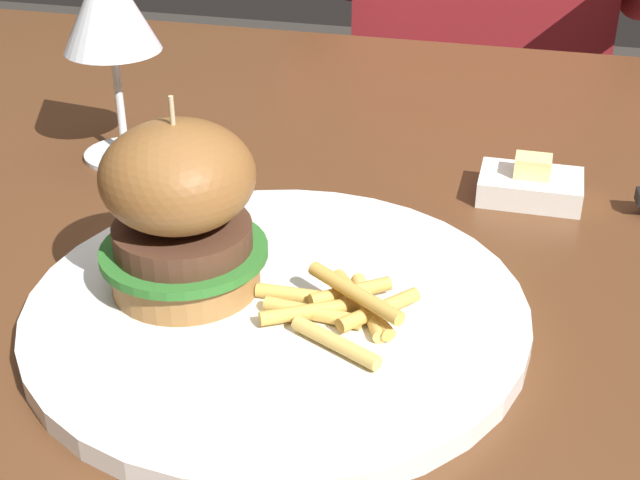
{
  "coord_description": "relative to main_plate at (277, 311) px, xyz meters",
  "views": [
    {
      "loc": [
        0.13,
        -0.58,
        1.06
      ],
      "look_at": [
        0.01,
        -0.11,
        0.78
      ],
      "focal_mm": 50.0,
      "sensor_mm": 36.0,
      "label": 1
    }
  ],
  "objects": [
    {
      "name": "dining_table",
      "position": [
        0.01,
        0.14,
        -0.09
      ],
      "size": [
        1.39,
        0.93,
        0.74
      ],
      "color": "#56331C",
      "rests_on": "ground"
    },
    {
      "name": "main_plate",
      "position": [
        0.0,
        0.0,
        0.0
      ],
      "size": [
        0.31,
        0.31,
        0.01
      ],
      "primitive_type": "cylinder",
      "color": "white",
      "rests_on": "dining_table"
    },
    {
      "name": "burger_sandwich",
      "position": [
        -0.06,
        0.0,
        0.06
      ],
      "size": [
        0.11,
        0.11,
        0.13
      ],
      "color": "#9E6B38",
      "rests_on": "main_plate"
    },
    {
      "name": "fries_pile",
      "position": [
        0.04,
        -0.01,
        0.01
      ],
      "size": [
        0.1,
        0.09,
        0.02
      ],
      "color": "#EABC5B",
      "rests_on": "main_plate"
    },
    {
      "name": "wine_glass",
      "position": [
        -0.2,
        0.21,
        0.12
      ],
      "size": [
        0.08,
        0.08,
        0.17
      ],
      "color": "silver",
      "rests_on": "dining_table"
    },
    {
      "name": "butter_dish",
      "position": [
        0.14,
        0.21,
        0.0
      ],
      "size": [
        0.08,
        0.05,
        0.04
      ],
      "color": "white",
      "rests_on": "dining_table"
    },
    {
      "name": "diner_person",
      "position": [
        0.05,
        0.88,
        -0.18
      ],
      "size": [
        0.51,
        0.36,
        1.18
      ],
      "color": "#282833",
      "rests_on": "ground"
    }
  ]
}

